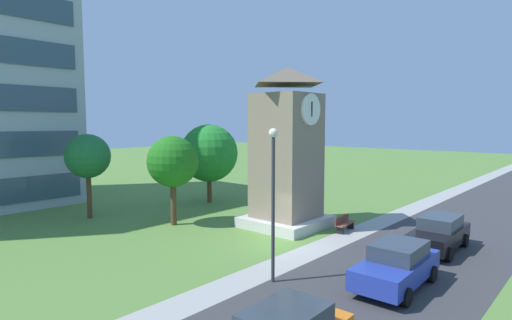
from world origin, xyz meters
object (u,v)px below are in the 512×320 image
Objects in this scene: clock_tower at (287,157)px; street_lamp at (273,188)px; parked_car_blue at (397,265)px; parked_car_black at (439,233)px; park_bench at (344,223)px; tree_streetside at (88,157)px; tree_by_building at (209,153)px; tree_near_tower at (173,162)px.

street_lamp is at bearing -146.23° from clock_tower.
parked_car_black is (5.84, 0.27, -0.00)m from parked_car_blue.
parked_car_blue is at bearing -136.74° from park_bench.
clock_tower is at bearing 33.77° from street_lamp.
tree_streetside is (-8.19, 14.34, 3.63)m from park_bench.
street_lamp is (-8.67, -1.68, 3.30)m from park_bench.
parked_car_black is (1.25, -8.52, -3.38)m from clock_tower.
parked_car_blue and parked_car_black have the same top height.
park_bench is 12.86m from tree_by_building.
tree_by_building is (1.98, 9.12, -0.33)m from clock_tower.
tree_streetside is at bearing 121.80° from clock_tower.
tree_near_tower is at bearing 122.97° from park_bench.
tree_streetside reaches higher than tree_near_tower.
clock_tower is 9.34m from tree_by_building.
clock_tower reaches higher than tree_by_building.
tree_streetside is 21.48m from parked_car_black.
parked_car_black is at bearing -92.36° from tree_by_building.
street_lamp reaches higher than parked_car_blue.
street_lamp is 0.99× the size of tree_by_building.
parked_car_black is (8.61, -3.60, -2.90)m from street_lamp.
tree_streetside is 9.08m from tree_by_building.
clock_tower is at bearing -58.20° from tree_streetside.
clock_tower is 13.05m from tree_streetside.
parked_car_black is (-0.05, -5.27, 0.40)m from park_bench.
tree_by_building reaches higher than tree_near_tower.
tree_streetside is at bearing 88.28° from street_lamp.
street_lamp is at bearing -106.37° from tree_near_tower.
street_lamp reaches higher than tree_near_tower.
clock_tower is at bearing 62.46° from parked_car_blue.
tree_near_tower is (-5.63, 8.67, 3.45)m from park_bench.
tree_streetside is 1.21× the size of parked_car_blue.
tree_streetside is at bearing 112.52° from parked_car_black.
parked_car_blue is (2.30, -19.88, -3.23)m from tree_streetside.
tree_near_tower is 1.20× the size of parked_car_blue.
clock_tower is 5.21× the size of park_bench.
tree_by_building is 7.30m from tree_near_tower.
park_bench is at bearing 89.43° from parked_car_black.
tree_near_tower is at bearing -149.64° from tree_by_building.
street_lamp is at bearing -123.63° from tree_by_building.
parked_car_black is (8.13, -19.61, -3.23)m from tree_streetside.
clock_tower reaches higher than park_bench.
tree_by_building is (0.67, 12.37, 3.45)m from park_bench.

